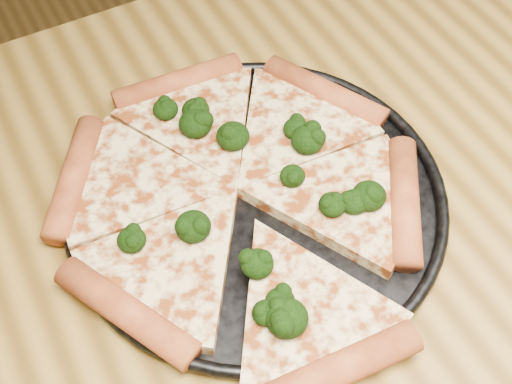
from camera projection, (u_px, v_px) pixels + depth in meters
name	position (u px, v px, depth m)	size (l,w,h in m)	color
dining_table	(376.00, 304.00, 0.70)	(1.20, 0.90, 0.75)	olive
pizza_pan	(256.00, 197.00, 0.65)	(0.36, 0.36, 0.02)	black
pizza	(240.00, 194.00, 0.64)	(0.37, 0.39, 0.03)	#DFC488
broccoli_florets	(260.00, 200.00, 0.62)	(0.24, 0.29, 0.03)	black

